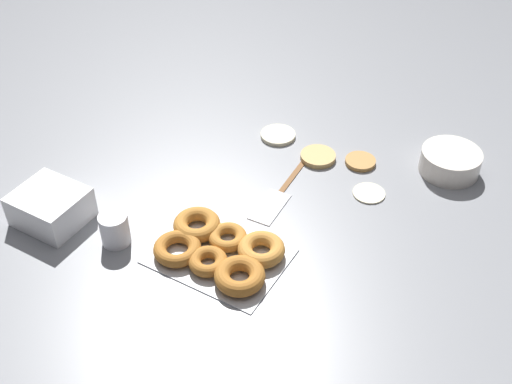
{
  "coord_description": "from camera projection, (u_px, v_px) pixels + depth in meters",
  "views": [
    {
      "loc": [
        0.61,
        -1.09,
        1.04
      ],
      "look_at": [
        0.02,
        -0.07,
        0.04
      ],
      "focal_mm": 45.0,
      "sensor_mm": 36.0,
      "label": 1
    }
  ],
  "objects": [
    {
      "name": "paper_cup",
      "position": [
        115.0,
        229.0,
        1.45
      ],
      "size": [
        0.07,
        0.07,
        0.08
      ],
      "color": "white",
      "rests_on": "ground_plane"
    },
    {
      "name": "pancake_0",
      "position": [
        318.0,
        157.0,
        1.71
      ],
      "size": [
        0.09,
        0.09,
        0.01
      ],
      "primitive_type": "cylinder",
      "color": "tan",
      "rests_on": "ground_plane"
    },
    {
      "name": "donut_tray",
      "position": [
        219.0,
        250.0,
        1.43
      ],
      "size": [
        0.29,
        0.22,
        0.04
      ],
      "color": "silver",
      "rests_on": "ground_plane"
    },
    {
      "name": "container_stack",
      "position": [
        51.0,
        207.0,
        1.51
      ],
      "size": [
        0.16,
        0.14,
        0.08
      ],
      "color": "white",
      "rests_on": "ground_plane"
    },
    {
      "name": "batter_bowl",
      "position": [
        450.0,
        162.0,
        1.66
      ],
      "size": [
        0.15,
        0.15,
        0.06
      ],
      "color": "silver",
      "rests_on": "ground_plane"
    },
    {
      "name": "pancake_3",
      "position": [
        278.0,
        135.0,
        1.79
      ],
      "size": [
        0.1,
        0.1,
        0.01
      ],
      "primitive_type": "cylinder",
      "color": "beige",
      "rests_on": "ground_plane"
    },
    {
      "name": "spatula",
      "position": [
        275.0,
        199.0,
        1.59
      ],
      "size": [
        0.07,
        0.28,
        0.01
      ],
      "rotation": [
        0.0,
        0.0,
        4.76
      ],
      "color": "brown",
      "rests_on": "ground_plane"
    },
    {
      "name": "ground_plane",
      "position": [
        264.0,
        186.0,
        1.63
      ],
      "size": [
        3.0,
        3.0,
        0.0
      ],
      "primitive_type": "plane",
      "color": "gray"
    },
    {
      "name": "pancake_1",
      "position": [
        369.0,
        193.0,
        1.6
      ],
      "size": [
        0.08,
        0.08,
        0.01
      ],
      "primitive_type": "cylinder",
      "color": "beige",
      "rests_on": "ground_plane"
    },
    {
      "name": "pancake_2",
      "position": [
        360.0,
        161.0,
        1.7
      ],
      "size": [
        0.08,
        0.08,
        0.01
      ],
      "primitive_type": "cylinder",
      "color": "#B27F42",
      "rests_on": "ground_plane"
    }
  ]
}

